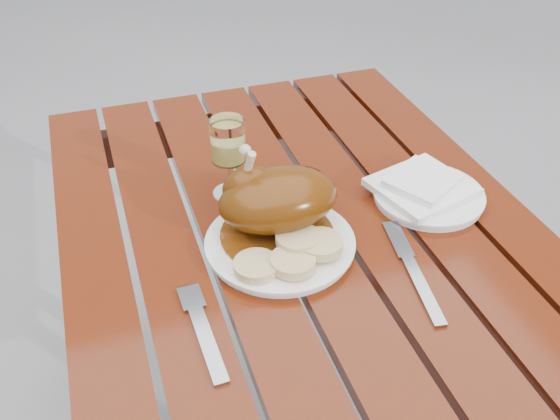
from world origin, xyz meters
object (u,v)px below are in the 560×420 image
object	(u,v)px
table	(306,385)
side_plate	(428,196)
ashtray	(300,186)
dinner_plate	(280,244)
wine_glass	(229,159)

from	to	relation	value
table	side_plate	xyz separation A→B (m)	(0.24, 0.05, 0.38)
ashtray	table	bearing A→B (deg)	-102.52
side_plate	ashtray	world-z (taller)	ashtray
table	dinner_plate	size ratio (longest dim) A/B	4.86
side_plate	ashtray	xyz separation A→B (m)	(-0.21, 0.10, 0.00)
table	wine_glass	world-z (taller)	wine_glass
ashtray	wine_glass	bearing A→B (deg)	164.74
ashtray	dinner_plate	bearing A→B (deg)	-121.38
table	ashtray	size ratio (longest dim) A/B	12.07
dinner_plate	wine_glass	xyz separation A→B (m)	(-0.04, 0.17, 0.07)
wine_glass	dinner_plate	bearing A→B (deg)	-77.92
dinner_plate	wine_glass	world-z (taller)	wine_glass
table	wine_glass	distance (m)	0.49
table	dinner_plate	xyz separation A→B (m)	(-0.05, 0.00, 0.38)
side_plate	dinner_plate	bearing A→B (deg)	-171.68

